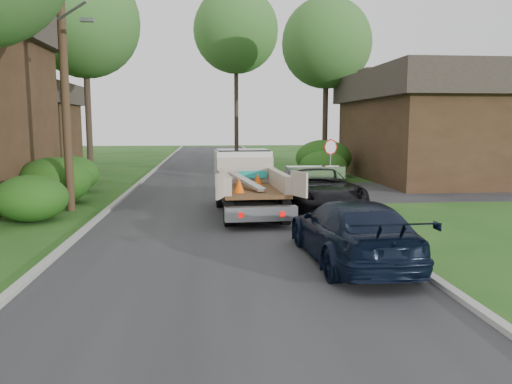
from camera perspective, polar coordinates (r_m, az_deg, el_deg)
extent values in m
plane|color=#1B4D16|center=(14.05, -3.62, -5.26)|extent=(120.00, 120.00, 0.00)
cube|color=#28282B|center=(23.90, -4.37, 0.18)|extent=(8.00, 90.00, 0.02)
cube|color=#28282B|center=(26.04, 23.11, 0.20)|extent=(16.00, 7.00, 0.02)
cube|color=#9E9E99|center=(24.17, -14.13, 0.18)|extent=(0.20, 90.00, 0.12)
cube|color=#9E9E99|center=(24.31, 5.34, 0.42)|extent=(0.20, 90.00, 0.12)
cylinder|color=slate|center=(23.46, 8.46, 2.42)|extent=(0.06, 0.06, 2.00)
cylinder|color=#B20A0A|center=(23.39, 8.52, 5.10)|extent=(0.71, 0.32, 0.76)
cylinder|color=#382619|center=(19.45, -21.09, 12.69)|extent=(0.30, 0.30, 10.00)
cylinder|color=slate|center=(19.14, -20.30, 18.88)|extent=(1.22, 0.76, 0.57)
cube|color=slate|center=(18.45, -18.76, 18.12)|extent=(0.45, 0.20, 0.12)
cube|color=#352516|center=(38.02, -25.66, 5.66)|extent=(7.00, 7.00, 4.50)
cube|color=#332B26|center=(38.06, -25.93, 10.10)|extent=(7.56, 7.56, 1.40)
cube|color=#332B26|center=(38.11, -25.99, 11.15)|extent=(1.05, 7.56, 0.20)
cube|color=#352516|center=(30.77, 20.55, 5.61)|extent=(9.00, 12.00, 4.50)
cube|color=#332B26|center=(30.83, 20.82, 11.28)|extent=(9.72, 12.96, 1.60)
cube|color=#332B26|center=(30.89, 20.90, 12.75)|extent=(9.72, 1.80, 0.20)
ellipsoid|color=#11400E|center=(17.82, -24.31, -0.65)|extent=(2.34, 2.34, 1.53)
ellipsoid|color=#11400E|center=(21.20, -22.07, 1.18)|extent=(2.86, 2.86, 1.87)
ellipsoid|color=#11400E|center=(24.64, -20.42, 1.92)|extent=(2.60, 2.60, 1.70)
ellipsoid|color=#11400E|center=(27.49, 7.69, 2.90)|extent=(2.60, 2.60, 1.70)
ellipsoid|color=#11400E|center=(30.54, 7.71, 3.87)|extent=(3.38, 3.38, 2.21)
cylinder|color=#2D2119|center=(31.52, -18.67, 9.83)|extent=(0.36, 0.36, 9.00)
sphere|color=#306424|center=(32.02, -19.04, 17.89)|extent=(6.40, 6.40, 6.40)
cylinder|color=#2D2119|center=(34.61, 7.93, 9.53)|extent=(0.36, 0.36, 8.50)
sphere|color=#306424|center=(35.00, 8.07, 16.50)|extent=(6.00, 6.00, 6.00)
cylinder|color=#2D2119|center=(43.81, -2.27, 10.86)|extent=(0.36, 0.36, 11.00)
sphere|color=#306424|center=(44.44, -2.31, 17.96)|extent=(7.20, 7.20, 7.20)
cylinder|color=black|center=(19.06, -4.13, -0.50)|extent=(0.33, 0.86, 0.85)
cylinder|color=black|center=(19.27, 1.20, -0.39)|extent=(0.33, 0.86, 0.85)
cylinder|color=black|center=(15.53, -3.15, -2.40)|extent=(0.33, 0.86, 0.85)
cylinder|color=black|center=(15.79, 3.35, -2.23)|extent=(0.33, 0.86, 0.85)
cube|color=black|center=(17.45, -0.78, -0.71)|extent=(2.17, 5.57, 0.23)
cube|color=silver|center=(19.31, -1.56, 2.59)|extent=(2.16, 1.80, 1.46)
cube|color=black|center=(19.27, -1.57, 4.13)|extent=(2.01, 1.66, 0.52)
cube|color=#472D19|center=(16.75, -0.49, 0.17)|extent=(2.25, 3.50, 0.11)
cube|color=beige|center=(18.37, -1.21, 2.47)|extent=(2.08, 0.20, 0.94)
cube|color=beige|center=(16.61, -3.72, 1.23)|extent=(0.40, 3.22, 0.57)
cube|color=beige|center=(16.87, 2.69, 1.34)|extent=(0.40, 3.22, 0.57)
cube|color=silver|center=(14.83, 0.58, -2.50)|extent=(2.19, 0.44, 0.42)
cube|color=#B20505|center=(14.59, -1.70, -2.68)|extent=(0.15, 0.05, 0.15)
cube|color=#B20505|center=(14.78, 3.04, -2.55)|extent=(0.15, 0.05, 0.15)
cube|color=beige|center=(14.71, -4.05, 0.75)|extent=(0.32, 0.83, 0.76)
cube|color=beige|center=(15.07, 4.94, 0.91)|extent=(0.40, 0.81, 0.76)
cube|color=silver|center=(16.78, -1.17, 1.28)|extent=(1.14, 2.38, 0.44)
cone|color=#F2590A|center=(15.82, -1.94, 0.78)|extent=(0.36, 0.36, 0.47)
cone|color=#F2590A|center=(17.31, 0.18, 1.39)|extent=(0.36, 0.36, 0.47)
cube|color=#148C84|center=(18.18, -0.38, 2.00)|extent=(1.04, 0.14, 0.27)
imported|color=black|center=(18.77, 6.98, 0.40)|extent=(2.88, 5.68, 1.54)
imported|color=black|center=(11.67, 10.87, -4.43)|extent=(2.21, 5.08, 1.45)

